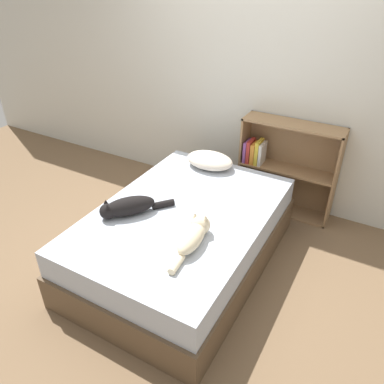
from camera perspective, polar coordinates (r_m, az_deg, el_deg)
name	(u,v)px	position (r m, az deg, el deg)	size (l,w,h in m)	color
ground_plane	(184,261)	(3.28, -1.24, -10.42)	(8.00, 8.00, 0.00)	brown
wall_back	(254,78)	(3.78, 9.46, 16.78)	(8.00, 0.06, 2.50)	silver
bed	(184,237)	(3.11, -1.30, -6.92)	(1.29, 1.90, 0.52)	brown
pillow	(210,160)	(3.56, 2.70, 4.85)	(0.46, 0.31, 0.14)	beige
cat_light	(194,235)	(2.61, 0.27, -6.52)	(0.18, 0.54, 0.17)	beige
cat_dark	(127,207)	(2.92, -9.81, -2.24)	(0.44, 0.50, 0.15)	black
bookshelf	(285,165)	(3.81, 13.93, 4.02)	(0.93, 0.26, 0.94)	#8E6B47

